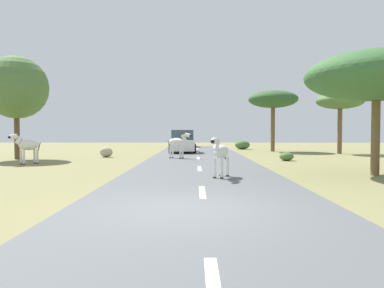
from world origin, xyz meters
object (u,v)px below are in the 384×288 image
at_px(tree_0, 16,88).
at_px(tree_5, 273,100).
at_px(zebra_2, 27,146).
at_px(car_0, 183,142).
at_px(tree_1, 340,102).
at_px(car_1, 185,139).
at_px(rock_2, 106,152).
at_px(bush_1, 287,156).
at_px(zebra_0, 220,152).
at_px(tree_2, 377,76).
at_px(zebra_1, 178,143).
at_px(bush_0, 242,145).

height_order(tree_0, tree_5, tree_0).
bearing_deg(tree_0, zebra_2, -56.45).
height_order(zebra_2, car_0, car_0).
bearing_deg(car_0, tree_1, -5.50).
xyz_separation_m(car_1, rock_2, (-4.71, -14.17, -0.52)).
relative_size(tree_5, bush_1, 6.27).
distance_m(zebra_0, tree_1, 17.56).
height_order(tree_0, rock_2, tree_0).
bearing_deg(car_1, tree_5, 136.48).
bearing_deg(tree_2, tree_5, 91.32).
bearing_deg(zebra_0, tree_1, -102.62).
distance_m(tree_0, rock_2, 6.61).
distance_m(tree_1, tree_5, 5.34).
bearing_deg(bush_1, zebra_1, 169.76).
bearing_deg(bush_0, zebra_1, -114.92).
bearing_deg(zebra_0, bush_0, -77.18).
relative_size(tree_2, tree_5, 1.05).
bearing_deg(zebra_2, tree_2, -160.59).
height_order(tree_5, bush_0, tree_5).
bearing_deg(zebra_0, car_1, -62.86).
relative_size(zebra_0, car_1, 0.34).
relative_size(zebra_0, bush_1, 1.85).
distance_m(car_1, bush_1, 18.07).
bearing_deg(tree_5, tree_0, -154.05).
distance_m(zebra_0, tree_0, 15.02).
xyz_separation_m(car_1, tree_0, (-9.69, -15.90, 3.47)).
bearing_deg(car_1, bush_0, 145.81).
xyz_separation_m(bush_0, bush_1, (0.81, -13.00, -0.17)).
bearing_deg(rock_2, car_1, 71.61).
xyz_separation_m(tree_2, bush_0, (-2.44, 19.77, -3.35)).
xyz_separation_m(tree_0, rock_2, (4.98, 1.73, -3.99)).
distance_m(zebra_2, tree_1, 21.50).
distance_m(zebra_1, rock_2, 5.06).
relative_size(zebra_0, zebra_2, 0.93).
height_order(zebra_2, tree_2, tree_2).
distance_m(car_1, bush_0, 6.80).
distance_m(zebra_0, zebra_2, 11.00).
distance_m(zebra_1, tree_5, 11.71).
bearing_deg(tree_1, zebra_1, -156.38).
distance_m(car_0, bush_0, 7.95).
bearing_deg(car_0, rock_2, -138.62).
height_order(zebra_2, rock_2, zebra_2).
height_order(zebra_1, tree_1, tree_1).
bearing_deg(tree_1, tree_0, -166.13).
xyz_separation_m(zebra_2, tree_1, (19.47, 8.63, 2.95)).
bearing_deg(tree_5, zebra_0, -108.05).
distance_m(car_1, rock_2, 14.94).
height_order(car_1, rock_2, car_1).
xyz_separation_m(car_0, tree_2, (7.86, -13.98, 2.92)).
bearing_deg(tree_2, zebra_0, -170.25).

